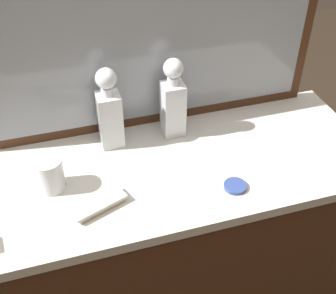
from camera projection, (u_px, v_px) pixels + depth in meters
The scene contains 7 objects.
dresser at pixel (168, 254), 1.75m from camera, with size 1.41×0.55×0.95m.
dresser_mirror at pixel (146, 53), 1.46m from camera, with size 1.24×0.03×0.56m.
crystal_decanter_front at pixel (110, 115), 1.47m from camera, with size 0.08×0.08×0.29m.
crystal_decanter_left at pixel (173, 105), 1.51m from camera, with size 0.08×0.08×0.30m.
crystal_tumbler_far_right at pixel (50, 176), 1.34m from camera, with size 0.09×0.09×0.11m.
silver_brush_far_left at pixel (99, 204), 1.30m from camera, with size 0.18×0.12×0.02m.
porcelain_dish at pixel (235, 186), 1.37m from camera, with size 0.07×0.07×0.01m.
Camera 1 is at (-0.31, -1.04, 1.91)m, focal length 46.97 mm.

